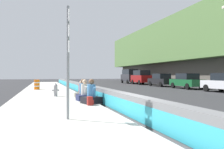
{
  "coord_description": "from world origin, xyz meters",
  "views": [
    {
      "loc": [
        -7.7,
        3.04,
        1.55
      ],
      "look_at": [
        7.18,
        -1.34,
        1.57
      ],
      "focal_mm": 37.49,
      "sensor_mm": 36.0,
      "label": 1
    }
  ],
  "objects_px": {
    "seated_person_middle": "(85,94)",
    "parked_car_far": "(141,77)",
    "fire_hydrant": "(56,89)",
    "seated_person_far": "(81,92)",
    "route_sign_post": "(68,53)",
    "parked_car_farther": "(130,76)",
    "parked_car_fourth": "(187,81)",
    "parked_car_midline": "(161,80)",
    "seated_person_rear": "(83,93)",
    "backpack": "(90,101)",
    "construction_barrel": "(37,85)",
    "seated_person_foreground": "(91,96)"
  },
  "relations": [
    {
      "from": "seated_person_middle",
      "to": "parked_car_far",
      "type": "xyz_separation_m",
      "value": [
        22.04,
        -13.01,
        0.68
      ]
    },
    {
      "from": "fire_hydrant",
      "to": "parked_car_far",
      "type": "distance_m",
      "value": 23.89
    },
    {
      "from": "seated_person_far",
      "to": "parked_car_far",
      "type": "distance_m",
      "value": 23.96
    },
    {
      "from": "route_sign_post",
      "to": "parked_car_far",
      "type": "height_order",
      "value": "route_sign_post"
    },
    {
      "from": "parked_car_farther",
      "to": "fire_hydrant",
      "type": "bearing_deg",
      "value": 149.42
    },
    {
      "from": "parked_car_fourth",
      "to": "parked_car_midline",
      "type": "xyz_separation_m",
      "value": [
        5.64,
        0.15,
        0.0
      ]
    },
    {
      "from": "seated_person_rear",
      "to": "seated_person_far",
      "type": "height_order",
      "value": "seated_person_rear"
    },
    {
      "from": "backpack",
      "to": "parked_car_midline",
      "type": "relative_size",
      "value": 0.09
    },
    {
      "from": "seated_person_middle",
      "to": "route_sign_post",
      "type": "bearing_deg",
      "value": 164.78
    },
    {
      "from": "parked_car_midline",
      "to": "seated_person_middle",
      "type": "bearing_deg",
      "value": 139.93
    },
    {
      "from": "fire_hydrant",
      "to": "parked_car_midline",
      "type": "xyz_separation_m",
      "value": [
        12.5,
        -14.44,
        0.27
      ]
    },
    {
      "from": "seated_person_far",
      "to": "parked_car_farther",
      "type": "xyz_separation_m",
      "value": [
        25.71,
        -12.99,
        0.88
      ]
    },
    {
      "from": "route_sign_post",
      "to": "seated_person_rear",
      "type": "bearing_deg",
      "value": -13.48
    },
    {
      "from": "parked_car_midline",
      "to": "fire_hydrant",
      "type": "bearing_deg",
      "value": 130.87
    },
    {
      "from": "seated_person_middle",
      "to": "parked_car_midline",
      "type": "xyz_separation_m",
      "value": [
        15.49,
        -13.03,
        0.36
      ]
    },
    {
      "from": "construction_barrel",
      "to": "parked_car_far",
      "type": "distance_m",
      "value": 19.41
    },
    {
      "from": "fire_hydrant",
      "to": "seated_person_middle",
      "type": "xyz_separation_m",
      "value": [
        -3.0,
        -1.41,
        -0.09
      ]
    },
    {
      "from": "seated_person_rear",
      "to": "backpack",
      "type": "distance_m",
      "value": 3.0
    },
    {
      "from": "construction_barrel",
      "to": "parked_car_fourth",
      "type": "relative_size",
      "value": 0.21
    },
    {
      "from": "fire_hydrant",
      "to": "backpack",
      "type": "height_order",
      "value": "fire_hydrant"
    },
    {
      "from": "seated_person_foreground",
      "to": "parked_car_fourth",
      "type": "relative_size",
      "value": 0.27
    },
    {
      "from": "parked_car_midline",
      "to": "parked_car_farther",
      "type": "bearing_deg",
      "value": -0.35
    },
    {
      "from": "seated_person_foreground",
      "to": "route_sign_post",
      "type": "bearing_deg",
      "value": 158.4
    },
    {
      "from": "seated_person_foreground",
      "to": "parked_car_farther",
      "type": "distance_m",
      "value": 31.75
    },
    {
      "from": "construction_barrel",
      "to": "parked_car_farther",
      "type": "xyz_separation_m",
      "value": [
        16.82,
        -15.88,
        0.73
      ]
    },
    {
      "from": "route_sign_post",
      "to": "seated_person_middle",
      "type": "relative_size",
      "value": 3.11
    },
    {
      "from": "seated_person_foreground",
      "to": "parked_car_far",
      "type": "distance_m",
      "value": 26.75
    },
    {
      "from": "seated_person_middle",
      "to": "parked_car_fourth",
      "type": "distance_m",
      "value": 16.46
    },
    {
      "from": "seated_person_far",
      "to": "backpack",
      "type": "xyz_separation_m",
      "value": [
        -3.92,
        0.22,
        -0.14
      ]
    },
    {
      "from": "seated_person_foreground",
      "to": "parked_car_farther",
      "type": "relative_size",
      "value": 0.23
    },
    {
      "from": "route_sign_post",
      "to": "seated_person_foreground",
      "type": "bearing_deg",
      "value": -21.6
    },
    {
      "from": "parked_car_fourth",
      "to": "seated_person_foreground",
      "type": "bearing_deg",
      "value": 130.67
    },
    {
      "from": "seated_person_far",
      "to": "backpack",
      "type": "bearing_deg",
      "value": 176.78
    },
    {
      "from": "backpack",
      "to": "seated_person_far",
      "type": "bearing_deg",
      "value": -3.22
    },
    {
      "from": "seated_person_middle",
      "to": "seated_person_rear",
      "type": "height_order",
      "value": "seated_person_rear"
    },
    {
      "from": "route_sign_post",
      "to": "parked_car_fourth",
      "type": "xyz_separation_m",
      "value": [
        15.1,
        -14.61,
        -1.37
      ]
    },
    {
      "from": "seated_person_middle",
      "to": "parked_car_midline",
      "type": "relative_size",
      "value": 0.26
    },
    {
      "from": "seated_person_middle",
      "to": "construction_barrel",
      "type": "xyz_separation_m",
      "value": [
        10.75,
        2.77,
        0.12
      ]
    },
    {
      "from": "backpack",
      "to": "parked_car_fourth",
      "type": "distance_m",
      "value": 17.86
    },
    {
      "from": "backpack",
      "to": "seated_person_middle",
      "type": "bearing_deg",
      "value": -2.75
    },
    {
      "from": "seated_person_far",
      "to": "construction_barrel",
      "type": "bearing_deg",
      "value": 17.99
    },
    {
      "from": "seated_person_rear",
      "to": "parked_car_farther",
      "type": "xyz_separation_m",
      "value": [
        26.65,
        -13.06,
        0.85
      ]
    },
    {
      "from": "parked_car_fourth",
      "to": "seated_person_far",
      "type": "bearing_deg",
      "value": 121.5
    },
    {
      "from": "parked_car_midline",
      "to": "parked_car_farther",
      "type": "distance_m",
      "value": 12.08
    },
    {
      "from": "seated_person_foreground",
      "to": "parked_car_farther",
      "type": "height_order",
      "value": "parked_car_farther"
    },
    {
      "from": "seated_person_foreground",
      "to": "parked_car_midline",
      "type": "relative_size",
      "value": 0.27
    },
    {
      "from": "seated_person_foreground",
      "to": "backpack",
      "type": "distance_m",
      "value": 0.74
    },
    {
      "from": "parked_car_midline",
      "to": "parked_car_farther",
      "type": "xyz_separation_m",
      "value": [
        12.07,
        -0.07,
        0.49
      ]
    },
    {
      "from": "parked_car_fourth",
      "to": "fire_hydrant",
      "type": "bearing_deg",
      "value": 115.17
    },
    {
      "from": "seated_person_rear",
      "to": "seated_person_middle",
      "type": "bearing_deg",
      "value": 176.86
    }
  ]
}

